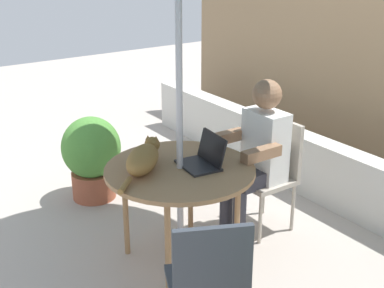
{
  "coord_description": "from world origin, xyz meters",
  "views": [
    {
      "loc": [
        2.74,
        -1.8,
        2.17
      ],
      "look_at": [
        0.0,
        0.1,
        0.87
      ],
      "focal_mm": 49.41,
      "sensor_mm": 36.0,
      "label": 1
    }
  ],
  "objects_px": {
    "chair_empty": "(209,280)",
    "person_seated": "(258,150)",
    "chair_occupied": "(272,166)",
    "laptop": "(205,157)",
    "patio_table": "(180,176)",
    "cat": "(144,158)",
    "potted_plant_near_fence": "(92,155)"
  },
  "relations": [
    {
      "from": "laptop",
      "to": "chair_empty",
      "type": "bearing_deg",
      "value": -35.02
    },
    {
      "from": "chair_empty",
      "to": "laptop",
      "type": "distance_m",
      "value": 1.06
    },
    {
      "from": "chair_occupied",
      "to": "laptop",
      "type": "height_order",
      "value": "laptop"
    },
    {
      "from": "patio_table",
      "to": "cat",
      "type": "xyz_separation_m",
      "value": [
        -0.11,
        -0.22,
        0.14
      ]
    },
    {
      "from": "chair_occupied",
      "to": "patio_table",
      "type": "bearing_deg",
      "value": -90.0
    },
    {
      "from": "patio_table",
      "to": "laptop",
      "type": "height_order",
      "value": "laptop"
    },
    {
      "from": "chair_occupied",
      "to": "chair_empty",
      "type": "distance_m",
      "value": 1.57
    },
    {
      "from": "cat",
      "to": "potted_plant_near_fence",
      "type": "height_order",
      "value": "cat"
    },
    {
      "from": "cat",
      "to": "laptop",
      "type": "bearing_deg",
      "value": 66.0
    },
    {
      "from": "laptop",
      "to": "cat",
      "type": "distance_m",
      "value": 0.42
    },
    {
      "from": "chair_empty",
      "to": "chair_occupied",
      "type": "bearing_deg",
      "value": 125.04
    },
    {
      "from": "chair_empty",
      "to": "person_seated",
      "type": "distance_m",
      "value": 1.45
    },
    {
      "from": "chair_occupied",
      "to": "cat",
      "type": "xyz_separation_m",
      "value": [
        -0.11,
        -1.08,
        0.29
      ]
    },
    {
      "from": "patio_table",
      "to": "potted_plant_near_fence",
      "type": "relative_size",
      "value": 1.38
    },
    {
      "from": "patio_table",
      "to": "chair_empty",
      "type": "bearing_deg",
      "value": -25.05
    },
    {
      "from": "laptop",
      "to": "cat",
      "type": "xyz_separation_m",
      "value": [
        -0.17,
        -0.38,
        0.02
      ]
    },
    {
      "from": "chair_empty",
      "to": "person_seated",
      "type": "height_order",
      "value": "person_seated"
    },
    {
      "from": "patio_table",
      "to": "cat",
      "type": "height_order",
      "value": "cat"
    },
    {
      "from": "chair_empty",
      "to": "laptop",
      "type": "xyz_separation_m",
      "value": [
        -0.84,
        0.59,
        0.27
      ]
    },
    {
      "from": "chair_occupied",
      "to": "person_seated",
      "type": "bearing_deg",
      "value": -90.0
    },
    {
      "from": "chair_occupied",
      "to": "potted_plant_near_fence",
      "type": "xyz_separation_m",
      "value": [
        -1.26,
        -0.95,
        -0.11
      ]
    },
    {
      "from": "chair_empty",
      "to": "cat",
      "type": "relative_size",
      "value": 1.68
    },
    {
      "from": "chair_occupied",
      "to": "laptop",
      "type": "xyz_separation_m",
      "value": [
        0.06,
        -0.69,
        0.27
      ]
    },
    {
      "from": "chair_empty",
      "to": "cat",
      "type": "xyz_separation_m",
      "value": [
        -1.01,
        0.2,
        0.29
      ]
    },
    {
      "from": "cat",
      "to": "chair_occupied",
      "type": "bearing_deg",
      "value": 84.23
    },
    {
      "from": "potted_plant_near_fence",
      "to": "person_seated",
      "type": "bearing_deg",
      "value": 32.2
    },
    {
      "from": "chair_empty",
      "to": "patio_table",
      "type": "bearing_deg",
      "value": 154.95
    },
    {
      "from": "laptop",
      "to": "person_seated",
      "type": "bearing_deg",
      "value": 96.54
    },
    {
      "from": "person_seated",
      "to": "patio_table",
      "type": "bearing_deg",
      "value": -90.0
    },
    {
      "from": "patio_table",
      "to": "potted_plant_near_fence",
      "type": "height_order",
      "value": "potted_plant_near_fence"
    },
    {
      "from": "chair_occupied",
      "to": "laptop",
      "type": "bearing_deg",
      "value": -84.93
    },
    {
      "from": "chair_empty",
      "to": "cat",
      "type": "bearing_deg",
      "value": 168.57
    }
  ]
}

